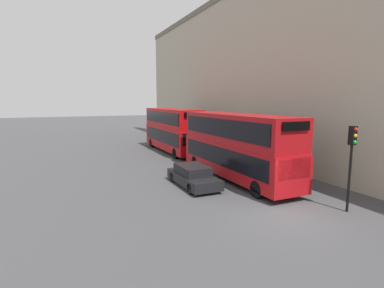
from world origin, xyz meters
The scene contains 6 objects.
ground_plane centered at (0.00, 0.00, 0.00)m, with size 200.00×200.00×0.00m, color #424244.
bus_leading centered at (1.60, 6.96, 2.47)m, with size 2.59×11.30×4.50m.
bus_second_in_queue centered at (1.60, 19.34, 2.49)m, with size 2.59×10.94×4.53m.
car_dark_sedan centered at (-1.80, 6.56, 0.71)m, with size 1.87×4.55×1.32m.
traffic_light centered at (3.23, -0.63, 3.02)m, with size 0.30×0.36×4.21m.
pedestrian centered at (3.99, 19.91, 0.79)m, with size 0.36×0.36×1.70m.
Camera 1 is at (-9.48, -10.28, 5.39)m, focal length 28.00 mm.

